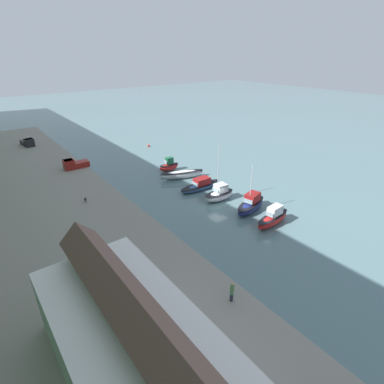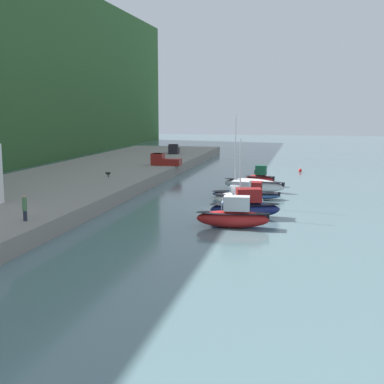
{
  "view_description": "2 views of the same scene",
  "coord_description": "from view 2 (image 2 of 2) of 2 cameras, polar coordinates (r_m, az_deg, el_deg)",
  "views": [
    {
      "loc": [
        -31.61,
        29.66,
        22.7
      ],
      "look_at": [
        2.28,
        3.59,
        2.37
      ],
      "focal_mm": 28.0,
      "sensor_mm": 36.0,
      "label": 1
    },
    {
      "loc": [
        -56.08,
        -8.16,
        10.61
      ],
      "look_at": [
        -2.66,
        3.28,
        2.03
      ],
      "focal_mm": 50.0,
      "sensor_mm": 36.0,
      "label": 2
    }
  ],
  "objects": [
    {
      "name": "moored_boat_5",
      "position": [
        74.37,
        7.23,
        1.47
      ],
      "size": [
        1.91,
        4.29,
        2.82
      ],
      "rotation": [
        0.0,
        0.0,
        -0.08
      ],
      "color": "red",
      "rests_on": "ground_plane"
    },
    {
      "name": "moored_boat_2",
      "position": [
        58.29,
        5.03,
        -0.53
      ],
      "size": [
        2.6,
        5.61,
        10.01
      ],
      "rotation": [
        0.0,
        0.0,
        -0.05
      ],
      "color": "silver",
      "rests_on": "ground_plane"
    },
    {
      "name": "pickup_truck_1",
      "position": [
        86.09,
        -3.04,
        3.41
      ],
      "size": [
        2.08,
        4.77,
        1.9
      ],
      "rotation": [
        0.0,
        0.0,
        -0.02
      ],
      "color": "maroon",
      "rests_on": "quay_promenade"
    },
    {
      "name": "moored_boat_1",
      "position": [
        52.54,
        5.74,
        -1.57
      ],
      "size": [
        3.83,
        7.29,
        7.76
      ],
      "rotation": [
        0.0,
        0.0,
        0.24
      ],
      "color": "navy",
      "rests_on": "ground_plane"
    },
    {
      "name": "moored_boat_4",
      "position": [
        69.44,
        6.61,
        0.79
      ],
      "size": [
        4.56,
        8.74,
        1.62
      ],
      "rotation": [
        0.0,
        0.0,
        -0.34
      ],
      "color": "silver",
      "rests_on": "ground_plane"
    },
    {
      "name": "dog_on_quay",
      "position": [
        72.29,
        -8.94,
        1.97
      ],
      "size": [
        0.84,
        0.66,
        0.68
      ],
      "rotation": [
        0.0,
        0.0,
        1.04
      ],
      "color": "black",
      "rests_on": "quay_promenade"
    },
    {
      "name": "moored_boat_0",
      "position": [
        48.03,
        4.45,
        -2.57
      ],
      "size": [
        2.32,
        6.8,
        2.87
      ],
      "rotation": [
        0.0,
        0.0,
        0.08
      ],
      "color": "red",
      "rests_on": "ground_plane"
    },
    {
      "name": "quay_promenade",
      "position": [
        64.61,
        -16.3,
        -0.2
      ],
      "size": [
        139.24,
        20.86,
        1.54
      ],
      "color": "gray",
      "rests_on": "ground_plane"
    },
    {
      "name": "ground_plane",
      "position": [
        57.65,
        3.74,
        -1.7
      ],
      "size": [
        320.0,
        320.0,
        0.0
      ],
      "primitive_type": "plane",
      "color": "slate"
    },
    {
      "name": "person_on_quay",
      "position": [
        45.38,
        -17.41,
        -1.61
      ],
      "size": [
        0.4,
        0.4,
        2.14
      ],
      "color": "#232838",
      "rests_on": "quay_promenade"
    },
    {
      "name": "pickup_truck_0",
      "position": [
        108.67,
        -1.95,
        4.57
      ],
      "size": [
        4.96,
        2.61,
        1.9
      ],
      "rotation": [
        0.0,
        0.0,
        1.72
      ],
      "color": "black",
      "rests_on": "quay_promenade"
    },
    {
      "name": "moored_boat_3",
      "position": [
        63.55,
        5.87,
        -0.07
      ],
      "size": [
        2.61,
        8.34,
        2.05
      ],
      "rotation": [
        0.0,
        0.0,
        -0.02
      ],
      "color": "#33568E",
      "rests_on": "ground_plane"
    },
    {
      "name": "mooring_buoy_0",
      "position": [
        91.56,
        11.47,
        2.28
      ],
      "size": [
        0.58,
        0.58,
        0.58
      ],
      "color": "red",
      "rests_on": "ground_plane"
    }
  ]
}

